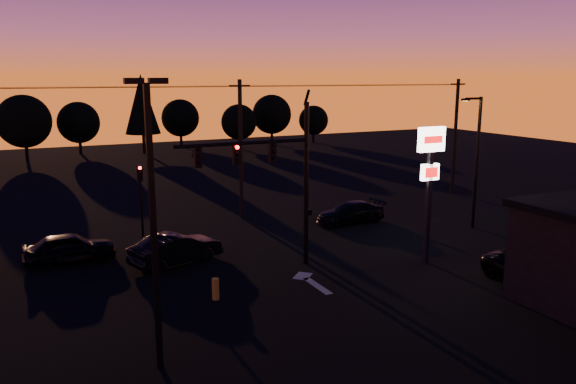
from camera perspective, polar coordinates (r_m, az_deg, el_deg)
name	(u,v)px	position (r m, az deg, el deg)	size (l,w,h in m)	color
ground	(318,295)	(24.39, 3.10, -10.45)	(120.00, 120.00, 0.00)	black
lane_arrow	(310,281)	(25.98, 2.27, -9.02)	(1.20, 3.10, 0.01)	beige
traffic_signal_mast	(276,168)	(26.46, -1.18, 2.44)	(6.79, 0.52, 8.58)	black
secondary_signal	(141,192)	(32.39, -14.73, 0.04)	(0.30, 0.31, 4.35)	black
parking_lot_light	(152,208)	(17.52, -13.61, -1.56)	(1.25, 0.30, 9.14)	black
pylon_sign	(430,166)	(28.18, 14.25, 2.61)	(1.50, 0.28, 6.80)	black
streetlight	(476,157)	(35.81, 18.56, 3.43)	(1.55, 0.35, 8.00)	black
utility_pole_1	(241,149)	(36.44, -4.82, 4.40)	(1.40, 0.26, 9.00)	black
utility_pole_2	(455,136)	(46.07, 16.62, 5.47)	(1.40, 0.26, 9.00)	black
power_wires	(240,86)	(36.15, -4.93, 10.66)	(36.00, 1.22, 0.07)	black
bollard	(216,289)	(24.00, -7.37, -9.74)	(0.30, 0.30, 0.91)	gold
tree_2	(24,121)	(67.88, -25.25, 6.50)	(5.77, 5.78, 7.26)	black
tree_3	(79,123)	(72.25, -20.50, 6.63)	(4.95, 4.95, 6.22)	black
tree_4	(142,104)	(70.20, -14.63, 8.64)	(4.18, 4.18, 9.50)	black
tree_5	(180,118)	(76.58, -10.88, 7.39)	(4.95, 4.95, 6.22)	black
tree_6	(239,122)	(72.78, -5.01, 7.10)	(4.54, 4.54, 5.71)	black
tree_7	(272,114)	(77.81, -1.66, 7.89)	(5.36, 5.36, 6.74)	black
tree_8	(313,120)	(79.65, 2.61, 7.30)	(4.12, 4.12, 5.19)	black
car_left	(70,248)	(30.29, -21.26, -5.30)	(1.78, 4.43, 1.51)	black
car_mid	(176,249)	(28.62, -11.28, -5.65)	(1.63, 4.67, 1.54)	black
car_right	(350,213)	(35.97, 6.36, -2.10)	(1.85, 4.56, 1.32)	black
suv_parked	(539,270)	(27.64, 24.18, -7.27)	(2.30, 4.99, 1.39)	black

